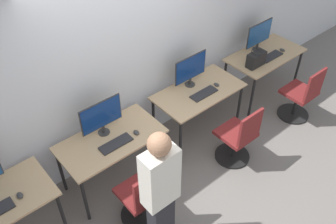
{
  "coord_description": "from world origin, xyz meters",
  "views": [
    {
      "loc": [
        -2.21,
        -2.49,
        3.88
      ],
      "look_at": [
        0.0,
        0.13,
        0.9
      ],
      "focal_mm": 40.0,
      "sensor_mm": 36.0,
      "label": 1
    }
  ],
  "objects_px": {
    "office_chair_left": "(142,199)",
    "person_left": "(160,191)",
    "office_chair_far_right": "(301,97)",
    "handbag": "(256,59)",
    "keyboard_left": "(116,144)",
    "keyboard_right": "(204,94)",
    "mouse_left": "(136,132)",
    "monitor_far_right": "(259,35)",
    "mouse_far_left": "(20,195)",
    "mouse_right": "(217,85)",
    "monitor_left": "(101,116)",
    "monitor_right": "(191,69)",
    "keyboard_far_right": "(271,56)",
    "mouse_far_right": "(282,50)",
    "office_chair_right": "(238,139)"
  },
  "relations": [
    {
      "from": "mouse_left",
      "to": "keyboard_right",
      "type": "height_order",
      "value": "mouse_left"
    },
    {
      "from": "office_chair_right",
      "to": "mouse_right",
      "type": "bearing_deg",
      "value": 70.06
    },
    {
      "from": "mouse_far_left",
      "to": "monitor_far_right",
      "type": "xyz_separation_m",
      "value": [
        4.04,
        0.28,
        0.25
      ]
    },
    {
      "from": "monitor_left",
      "to": "monitor_far_right",
      "type": "bearing_deg",
      "value": 0.76
    },
    {
      "from": "mouse_far_left",
      "to": "mouse_right",
      "type": "bearing_deg",
      "value": 0.43
    },
    {
      "from": "mouse_left",
      "to": "monitor_far_right",
      "type": "height_order",
      "value": "monitor_far_right"
    },
    {
      "from": "mouse_left",
      "to": "handbag",
      "type": "distance_m",
      "value": 2.22
    },
    {
      "from": "monitor_right",
      "to": "office_chair_right",
      "type": "height_order",
      "value": "monitor_right"
    },
    {
      "from": "keyboard_left",
      "to": "mouse_right",
      "type": "bearing_deg",
      "value": 1.36
    },
    {
      "from": "monitor_right",
      "to": "keyboard_right",
      "type": "bearing_deg",
      "value": -90.0
    },
    {
      "from": "keyboard_left",
      "to": "keyboard_right",
      "type": "distance_m",
      "value": 1.44
    },
    {
      "from": "office_chair_right",
      "to": "office_chair_far_right",
      "type": "xyz_separation_m",
      "value": [
        1.38,
        -0.02,
        0.0
      ]
    },
    {
      "from": "office_chair_right",
      "to": "mouse_far_left",
      "type": "bearing_deg",
      "value": 165.83
    },
    {
      "from": "office_chair_far_right",
      "to": "handbag",
      "type": "height_order",
      "value": "handbag"
    },
    {
      "from": "keyboard_left",
      "to": "handbag",
      "type": "bearing_deg",
      "value": 0.34
    },
    {
      "from": "keyboard_right",
      "to": "handbag",
      "type": "bearing_deg",
      "value": 0.05
    },
    {
      "from": "monitor_far_right",
      "to": "handbag",
      "type": "bearing_deg",
      "value": -143.26
    },
    {
      "from": "monitor_left",
      "to": "mouse_left",
      "type": "xyz_separation_m",
      "value": [
        0.29,
        -0.26,
        -0.25
      ]
    },
    {
      "from": "person_left",
      "to": "keyboard_right",
      "type": "distance_m",
      "value": 1.83
    },
    {
      "from": "mouse_left",
      "to": "handbag",
      "type": "bearing_deg",
      "value": 0.57
    },
    {
      "from": "keyboard_left",
      "to": "monitor_far_right",
      "type": "relative_size",
      "value": 0.75
    },
    {
      "from": "keyboard_left",
      "to": "person_left",
      "type": "bearing_deg",
      "value": -96.39
    },
    {
      "from": "mouse_far_left",
      "to": "mouse_left",
      "type": "xyz_separation_m",
      "value": [
        1.45,
        -0.03,
        0.0
      ]
    },
    {
      "from": "monitor_right",
      "to": "keyboard_far_right",
      "type": "height_order",
      "value": "monitor_right"
    },
    {
      "from": "monitor_left",
      "to": "office_chair_left",
      "type": "height_order",
      "value": "monitor_left"
    },
    {
      "from": "keyboard_far_right",
      "to": "office_chair_far_right",
      "type": "height_order",
      "value": "office_chair_far_right"
    },
    {
      "from": "office_chair_left",
      "to": "person_left",
      "type": "relative_size",
      "value": 0.54
    },
    {
      "from": "keyboard_right",
      "to": "mouse_right",
      "type": "relative_size",
      "value": 4.47
    },
    {
      "from": "mouse_far_left",
      "to": "keyboard_right",
      "type": "relative_size",
      "value": 0.22
    },
    {
      "from": "monitor_far_right",
      "to": "mouse_far_right",
      "type": "bearing_deg",
      "value": -46.27
    },
    {
      "from": "mouse_far_right",
      "to": "office_chair_left",
      "type": "bearing_deg",
      "value": -169.69
    },
    {
      "from": "mouse_far_left",
      "to": "handbag",
      "type": "xyz_separation_m",
      "value": [
        3.66,
        -0.0,
        0.1
      ]
    },
    {
      "from": "mouse_far_left",
      "to": "monitor_right",
      "type": "height_order",
      "value": "monitor_right"
    },
    {
      "from": "monitor_left",
      "to": "mouse_right",
      "type": "distance_m",
      "value": 1.74
    },
    {
      "from": "monitor_left",
      "to": "monitor_right",
      "type": "xyz_separation_m",
      "value": [
        1.44,
        0.04,
        0.0
      ]
    },
    {
      "from": "person_left",
      "to": "office_chair_far_right",
      "type": "bearing_deg",
      "value": 5.59
    },
    {
      "from": "monitor_right",
      "to": "handbag",
      "type": "distance_m",
      "value": 1.11
    },
    {
      "from": "office_chair_left",
      "to": "keyboard_right",
      "type": "xyz_separation_m",
      "value": [
        1.52,
        0.59,
        0.38
      ]
    },
    {
      "from": "mouse_far_left",
      "to": "keyboard_far_right",
      "type": "bearing_deg",
      "value": -0.14
    },
    {
      "from": "office_chair_far_right",
      "to": "person_left",
      "type": "bearing_deg",
      "value": -174.41
    },
    {
      "from": "monitor_far_right",
      "to": "keyboard_far_right",
      "type": "xyz_separation_m",
      "value": [
        0.0,
        -0.29,
        -0.25
      ]
    },
    {
      "from": "monitor_right",
      "to": "mouse_far_right",
      "type": "bearing_deg",
      "value": -9.47
    },
    {
      "from": "monitor_left",
      "to": "keyboard_left",
      "type": "bearing_deg",
      "value": -90.0
    },
    {
      "from": "mouse_far_left",
      "to": "office_chair_left",
      "type": "bearing_deg",
      "value": -29.05
    },
    {
      "from": "handbag",
      "to": "mouse_far_right",
      "type": "bearing_deg",
      "value": -0.55
    },
    {
      "from": "mouse_left",
      "to": "monitor_left",
      "type": "bearing_deg",
      "value": 137.57
    },
    {
      "from": "office_chair_left",
      "to": "person_left",
      "type": "xyz_separation_m",
      "value": [
        -0.03,
        -0.37,
        0.54
      ]
    },
    {
      "from": "mouse_far_left",
      "to": "office_chair_right",
      "type": "distance_m",
      "value": 2.73
    },
    {
      "from": "office_chair_left",
      "to": "handbag",
      "type": "height_order",
      "value": "handbag"
    },
    {
      "from": "keyboard_left",
      "to": "mouse_far_left",
      "type": "bearing_deg",
      "value": 179.06
    }
  ]
}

